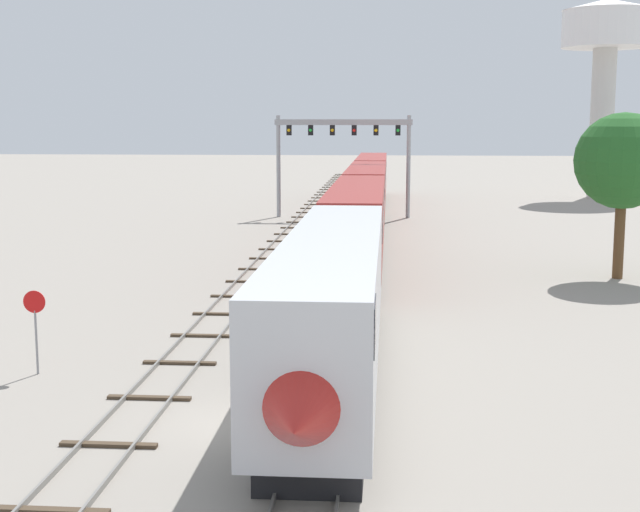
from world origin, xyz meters
name	(u,v)px	position (x,y,z in m)	size (l,w,h in m)	color
ground_plane	(252,424)	(0.00, 0.00, 0.00)	(400.00, 400.00, 0.00)	gray
track_main	(370,211)	(2.00, 60.00, 0.07)	(2.60, 200.00, 0.16)	slate
track_near	(288,237)	(-3.50, 40.00, 0.07)	(2.60, 160.00, 0.16)	slate
passenger_train	(363,206)	(2.00, 38.05, 2.60)	(3.04, 88.77, 4.80)	silver
signal_gantry	(343,143)	(-0.25, 54.56, 6.59)	(12.10, 0.49, 8.99)	#999BA0
water_tower	(606,42)	(27.34, 77.69, 17.02)	(9.68, 9.68, 21.67)	beige
stop_sign	(35,320)	(-8.00, 4.42, 1.87)	(0.76, 0.08, 2.88)	gray
trackside_tree_left	(623,162)	(16.26, 24.82, 6.33)	(5.16, 5.16, 8.96)	brown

